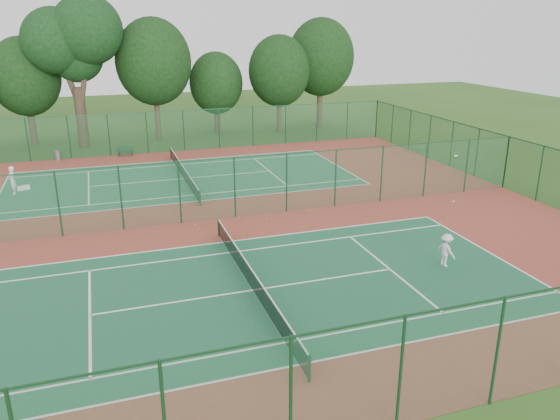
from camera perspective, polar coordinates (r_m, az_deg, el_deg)
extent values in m
plane|color=#2C541A|center=(30.89, -7.43, -1.04)|extent=(120.00, 120.00, 0.00)
cube|color=brown|center=(30.89, -7.43, -1.03)|extent=(40.00, 36.00, 0.01)
cube|color=#1B5838|center=(22.82, -2.88, -8.38)|extent=(23.77, 10.97, 0.01)
cube|color=#1F643F|center=(39.35, -10.05, 3.25)|extent=(23.77, 10.97, 0.01)
cube|color=#1A4E2B|center=(47.67, -11.88, 8.02)|extent=(40.00, 0.02, 3.50)
cube|color=#163E24|center=(47.38, -12.02, 10.05)|extent=(40.00, 0.05, 0.05)
cube|color=#194B2E|center=(14.72, 7.06, -17.66)|extent=(40.00, 0.02, 3.50)
cube|color=#14391D|center=(13.77, 7.35, -11.94)|extent=(40.00, 0.05, 0.05)
cube|color=#17452B|center=(39.17, 22.54, 4.63)|extent=(0.02, 36.00, 3.50)
cube|color=#163C22|center=(38.83, 22.86, 7.07)|extent=(0.05, 36.00, 0.05)
cube|color=#1B512C|center=(30.34, -7.57, 2.07)|extent=(40.00, 0.02, 3.50)
cube|color=#163E22|center=(29.89, -7.71, 5.20)|extent=(40.00, 0.05, 0.05)
cylinder|color=#163E20|center=(17.37, 3.09, -16.23)|extent=(0.10, 0.10, 0.97)
cylinder|color=#163E20|center=(28.33, -6.43, -1.83)|extent=(0.10, 0.10, 0.97)
cube|color=black|center=(22.61, -2.90, -7.32)|extent=(0.02, 12.80, 0.85)
cube|color=white|center=(22.42, -2.92, -6.32)|extent=(0.04, 12.80, 0.06)
cylinder|color=#153A23|center=(33.15, -8.36, 1.22)|extent=(0.10, 0.10, 0.97)
cylinder|color=#153A23|center=(45.39, -11.35, 5.89)|extent=(0.10, 0.10, 0.97)
cube|color=black|center=(39.23, -10.09, 3.91)|extent=(0.02, 12.80, 0.85)
cube|color=white|center=(39.12, -10.12, 4.53)|extent=(0.04, 12.80, 0.06)
imported|color=silver|center=(25.75, 16.98, -4.02)|extent=(0.75, 1.09, 1.55)
imported|color=white|center=(38.98, -26.18, 2.81)|extent=(0.51, 0.71, 1.81)
cylinder|color=slate|center=(47.35, -22.20, 5.30)|extent=(0.54, 0.54, 0.82)
cube|color=#12341E|center=(47.36, -16.46, 5.67)|extent=(0.15, 0.35, 0.39)
cube|color=#12341E|center=(47.16, -15.22, 5.73)|extent=(0.15, 0.35, 0.39)
cube|color=#12341E|center=(47.21, -15.87, 5.95)|extent=(1.35, 0.67, 0.04)
cube|color=#12341E|center=(47.00, -15.93, 6.14)|extent=(1.27, 0.36, 0.39)
cube|color=white|center=(39.85, -25.23, 2.11)|extent=(0.83, 0.51, 0.29)
sphere|color=yellow|center=(32.04, 3.06, -0.08)|extent=(0.07, 0.07, 0.07)
sphere|color=#C8D531|center=(30.68, -1.39, -0.93)|extent=(0.07, 0.07, 0.07)
sphere|color=#BEDA32|center=(30.20, -8.87, -1.49)|extent=(0.07, 0.07, 0.07)
cylinder|color=#35271D|center=(51.72, -20.04, 9.07)|extent=(0.95, 0.95, 5.18)
cylinder|color=#35271D|center=(51.56, -21.41, 13.26)|extent=(1.75, 0.52, 5.15)
cylinder|color=#35271D|center=(51.07, -19.68, 13.71)|extent=(1.64, 0.48, 5.58)
sphere|color=black|center=(51.45, -22.46, 16.04)|extent=(5.52, 5.52, 5.52)
sphere|color=black|center=(50.93, -19.49, 17.33)|extent=(5.87, 5.87, 5.87)
sphere|color=black|center=(51.87, -20.49, 14.84)|extent=(4.49, 4.49, 4.49)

